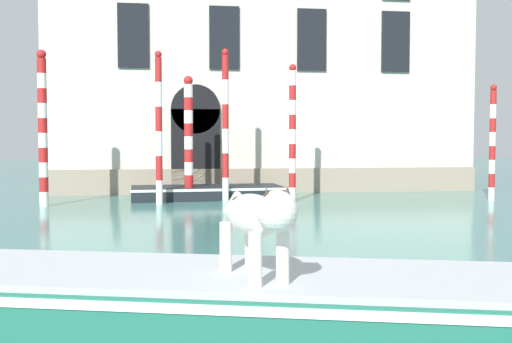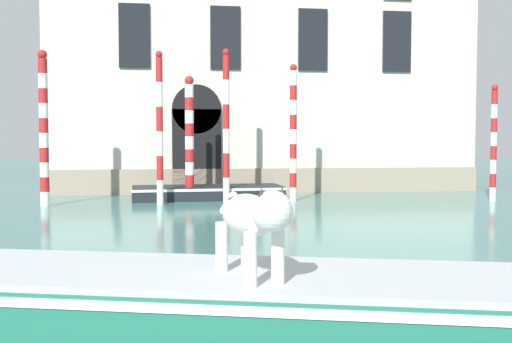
# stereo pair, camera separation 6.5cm
# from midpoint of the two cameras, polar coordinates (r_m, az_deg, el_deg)

# --- Properties ---
(boat_foreground) EXTENTS (6.95, 3.46, 0.69)m
(boat_foreground) POSITION_cam_midpoint_polar(r_m,az_deg,el_deg) (5.67, 0.71, -12.79)
(boat_foreground) COLOR #1E6651
(boat_foreground) RESTS_ON ground_plane
(dog_on_deck) EXTENTS (0.61, 1.23, 0.84)m
(dog_on_deck) POSITION_cam_midpoint_polar(r_m,az_deg,el_deg) (5.20, 0.04, -4.39)
(dog_on_deck) COLOR silver
(dog_on_deck) RESTS_ON boat_foreground
(boat_moored_near_palazzo) EXTENTS (4.92, 2.05, 0.41)m
(boat_moored_near_palazzo) POSITION_cam_midpoint_polar(r_m,az_deg,el_deg) (19.41, -4.53, -1.96)
(boat_moored_near_palazzo) COLOR black
(boat_moored_near_palazzo) RESTS_ON ground_plane
(mooring_pole_0) EXTENTS (0.21, 0.21, 4.68)m
(mooring_pole_0) POSITION_cam_midpoint_polar(r_m,az_deg,el_deg) (18.38, -2.75, 4.43)
(mooring_pole_0) COLOR white
(mooring_pole_0) RESTS_ON ground_plane
(mooring_pole_1) EXTENTS (0.22, 0.22, 4.21)m
(mooring_pole_1) POSITION_cam_midpoint_polar(r_m,az_deg,el_deg) (18.37, 3.67, 3.70)
(mooring_pole_1) COLOR white
(mooring_pole_1) RESTS_ON ground_plane
(mooring_pole_2) EXTENTS (0.20, 0.20, 3.61)m
(mooring_pole_2) POSITION_cam_midpoint_polar(r_m,az_deg,el_deg) (19.95, 21.78, 2.58)
(mooring_pole_2) COLOR white
(mooring_pole_2) RESTS_ON ground_plane
(mooring_pole_3) EXTENTS (0.27, 0.27, 4.46)m
(mooring_pole_3) POSITION_cam_midpoint_polar(r_m,az_deg,el_deg) (18.12, -19.47, 3.95)
(mooring_pole_3) COLOR white
(mooring_pole_3) RESTS_ON ground_plane
(mooring_pole_4) EXTENTS (0.21, 0.21, 4.50)m
(mooring_pole_4) POSITION_cam_midpoint_polar(r_m,az_deg,el_deg) (17.78, -9.06, 4.15)
(mooring_pole_4) COLOR white
(mooring_pole_4) RESTS_ON ground_plane
(mooring_pole_5) EXTENTS (0.28, 0.28, 3.89)m
(mooring_pole_5) POSITION_cam_midpoint_polar(r_m,az_deg,el_deg) (18.82, -6.26, 3.20)
(mooring_pole_5) COLOR white
(mooring_pole_5) RESTS_ON ground_plane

